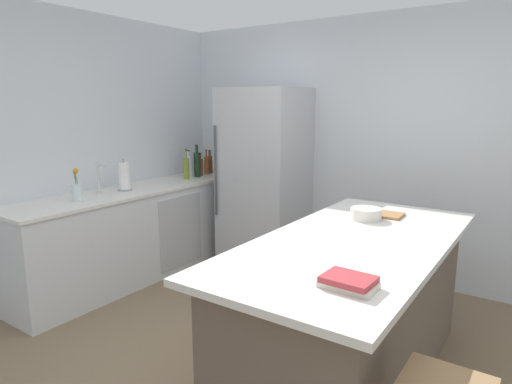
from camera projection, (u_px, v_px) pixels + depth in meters
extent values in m
cube|color=silver|center=(390.00, 150.00, 4.34)|extent=(6.00, 0.10, 2.60)
cube|color=silver|center=(33.00, 155.00, 3.88)|extent=(0.10, 6.00, 2.60)
cube|color=silver|center=(136.00, 234.00, 4.50)|extent=(0.61, 2.61, 0.88)
cube|color=silver|center=(134.00, 190.00, 4.41)|extent=(0.64, 2.64, 0.03)
cube|color=#B2B5BA|center=(181.00, 231.00, 4.59)|extent=(0.01, 0.60, 0.74)
cube|color=brown|center=(351.00, 313.00, 2.78)|extent=(0.86, 2.00, 0.90)
cube|color=silver|center=(355.00, 242.00, 2.69)|extent=(1.02, 2.20, 0.04)
cube|color=#B7BABF|center=(264.00, 178.00, 4.76)|extent=(0.83, 0.71, 1.91)
cylinder|color=#4C4C51|center=(215.00, 171.00, 4.65)|extent=(0.02, 0.02, 0.95)
cylinder|color=silver|center=(99.00, 193.00, 4.14)|extent=(0.05, 0.05, 0.02)
cylinder|color=silver|center=(98.00, 177.00, 4.11)|extent=(0.02, 0.02, 0.28)
cylinder|color=silver|center=(101.00, 165.00, 4.06)|extent=(0.14, 0.02, 0.02)
cylinder|color=silver|center=(77.00, 193.00, 3.83)|extent=(0.09, 0.09, 0.15)
cylinder|color=#4C7F3D|center=(76.00, 183.00, 3.82)|extent=(0.01, 0.02, 0.19)
sphere|color=orange|center=(75.00, 173.00, 3.80)|extent=(0.04, 0.04, 0.04)
cylinder|color=#4C7F3D|center=(76.00, 183.00, 3.80)|extent=(0.01, 0.01, 0.21)
sphere|color=orange|center=(75.00, 171.00, 3.78)|extent=(0.04, 0.04, 0.04)
cylinder|color=#4C7F3D|center=(77.00, 182.00, 3.80)|extent=(0.01, 0.04, 0.21)
sphere|color=orange|center=(76.00, 170.00, 3.78)|extent=(0.04, 0.04, 0.04)
cylinder|color=gray|center=(125.00, 190.00, 4.33)|extent=(0.14, 0.14, 0.01)
cylinder|color=white|center=(124.00, 176.00, 4.30)|extent=(0.11, 0.11, 0.26)
cylinder|color=gray|center=(123.00, 161.00, 4.27)|extent=(0.02, 0.02, 0.04)
cylinder|color=#5B3319|center=(210.00, 165.00, 5.38)|extent=(0.07, 0.07, 0.21)
cylinder|color=#5B3319|center=(209.00, 154.00, 5.35)|extent=(0.03, 0.03, 0.06)
cylinder|color=black|center=(209.00, 151.00, 5.34)|extent=(0.03, 0.03, 0.01)
cylinder|color=#994C23|center=(206.00, 166.00, 5.29)|extent=(0.05, 0.05, 0.21)
cylinder|color=#994C23|center=(206.00, 154.00, 5.26)|extent=(0.02, 0.02, 0.08)
cylinder|color=black|center=(206.00, 150.00, 5.25)|extent=(0.02, 0.02, 0.01)
cylinder|color=brown|center=(200.00, 167.00, 5.21)|extent=(0.07, 0.07, 0.19)
cylinder|color=brown|center=(200.00, 156.00, 5.19)|extent=(0.03, 0.03, 0.06)
cylinder|color=black|center=(200.00, 153.00, 5.18)|extent=(0.04, 0.04, 0.01)
cylinder|color=#19381E|center=(197.00, 165.00, 5.10)|extent=(0.08, 0.08, 0.28)
cylinder|color=#19381E|center=(197.00, 149.00, 5.06)|extent=(0.03, 0.03, 0.08)
cylinder|color=black|center=(197.00, 145.00, 5.05)|extent=(0.03, 0.03, 0.01)
cylinder|color=silver|center=(189.00, 167.00, 5.06)|extent=(0.08, 0.08, 0.24)
cylinder|color=silver|center=(189.00, 154.00, 5.03)|extent=(0.03, 0.03, 0.06)
cylinder|color=black|center=(188.00, 151.00, 5.02)|extent=(0.03, 0.03, 0.01)
cylinder|color=olive|center=(186.00, 169.00, 4.94)|extent=(0.06, 0.06, 0.23)
cylinder|color=olive|center=(186.00, 154.00, 4.91)|extent=(0.02, 0.02, 0.09)
cylinder|color=black|center=(186.00, 150.00, 4.90)|extent=(0.02, 0.02, 0.01)
cube|color=silver|center=(348.00, 285.00, 1.98)|extent=(0.25, 0.15, 0.03)
cube|color=#A83338|center=(349.00, 279.00, 1.97)|extent=(0.23, 0.18, 0.03)
cylinder|color=silver|center=(366.00, 214.00, 3.14)|extent=(0.22, 0.22, 0.08)
cube|color=#9E7042|center=(383.00, 214.00, 3.26)|extent=(0.29, 0.21, 0.02)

